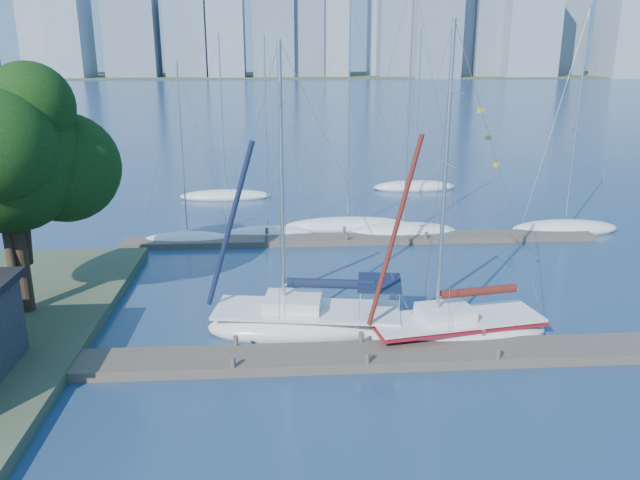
{
  "coord_description": "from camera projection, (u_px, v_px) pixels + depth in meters",
  "views": [
    {
      "loc": [
        -3.19,
        -21.75,
        11.53
      ],
      "look_at": [
        -1.44,
        4.0,
        3.77
      ],
      "focal_mm": 35.0,
      "sensor_mm": 36.0,
      "label": 1
    }
  ],
  "objects": [
    {
      "name": "bg_boat_6",
      "position": [
        226.0,
        195.0,
        51.49
      ],
      "size": [
        7.75,
        4.69,
        13.35
      ],
      "rotation": [
        0.0,
        0.0,
        -0.37
      ],
      "color": "white",
      "rests_on": "ground"
    },
    {
      "name": "bg_boat_3",
      "position": [
        404.0,
        231.0,
        40.99
      ],
      "size": [
        7.43,
        4.04,
        16.5
      ],
      "rotation": [
        0.0,
        0.0,
        -0.24
      ],
      "color": "white",
      "rests_on": "ground"
    },
    {
      "name": "bg_boat_0",
      "position": [
        188.0,
        239.0,
        39.45
      ],
      "size": [
        6.0,
        3.37,
        11.37
      ],
      "rotation": [
        0.0,
        0.0,
        -0.26
      ],
      "color": "white",
      "rests_on": "ground"
    },
    {
      "name": "bg_boat_5",
      "position": [
        565.0,
        228.0,
        41.81
      ],
      "size": [
        7.57,
        4.5,
        14.61
      ],
      "rotation": [
        0.0,
        0.0,
        0.32
      ],
      "color": "white",
      "rests_on": "ground"
    },
    {
      "name": "tree",
      "position": [
        6.0,
        154.0,
        25.86
      ],
      "size": [
        8.66,
        7.89,
        11.26
      ],
      "color": "#322216",
      "rests_on": "ground"
    },
    {
      "name": "skyline",
      "position": [
        324.0,
        0.0,
        293.01
      ],
      "size": [
        502.44,
        51.31,
        121.7
      ],
      "color": "gray",
      "rests_on": "ground"
    },
    {
      "name": "bg_boat_1",
      "position": [
        269.0,
        233.0,
        40.8
      ],
      "size": [
        6.14,
        3.17,
        12.94
      ],
      "rotation": [
        0.0,
        0.0,
        -0.22
      ],
      "color": "white",
      "rests_on": "ground"
    },
    {
      "name": "sailboat_navy",
      "position": [
        307.0,
        310.0,
        26.72
      ],
      "size": [
        8.86,
        4.05,
        12.63
      ],
      "rotation": [
        0.0,
        0.0,
        -0.15
      ],
      "color": "white",
      "rests_on": "ground"
    },
    {
      "name": "bg_boat_2",
      "position": [
        347.0,
        225.0,
        42.57
      ],
      "size": [
        8.72,
        2.86,
        15.2
      ],
      "rotation": [
        0.0,
        0.0,
        0.07
      ],
      "color": "white",
      "rests_on": "ground"
    },
    {
      "name": "sailboat_maroon",
      "position": [
        457.0,
        313.0,
        26.07
      ],
      "size": [
        8.02,
        3.78,
        13.28
      ],
      "rotation": [
        0.0,
        0.0,
        0.17
      ],
      "color": "white",
      "rests_on": "ground"
    },
    {
      "name": "ground",
      "position": [
        364.0,
        361.0,
        24.31
      ],
      "size": [
        700.0,
        700.0,
        0.0
      ],
      "primitive_type": "plane",
      "color": "navy",
      "rests_on": "ground"
    },
    {
      "name": "far_dock",
      "position": [
        361.0,
        239.0,
        39.67
      ],
      "size": [
        30.0,
        1.8,
        0.36
      ],
      "primitive_type": "cube",
      "color": "#4E4239",
      "rests_on": "ground"
    },
    {
      "name": "bg_boat_7",
      "position": [
        414.0,
        186.0,
        54.91
      ],
      "size": [
        7.54,
        3.47,
        13.73
      ],
      "rotation": [
        0.0,
        0.0,
        0.17
      ],
      "color": "white",
      "rests_on": "ground"
    },
    {
      "name": "far_shore",
      "position": [
        282.0,
        76.0,
        330.07
      ],
      "size": [
        800.0,
        100.0,
        1.5
      ],
      "primitive_type": "cube",
      "color": "#38472D",
      "rests_on": "ground"
    },
    {
      "name": "near_dock",
      "position": [
        364.0,
        356.0,
        24.25
      ],
      "size": [
        26.0,
        2.0,
        0.4
      ],
      "primitive_type": "cube",
      "color": "#4E4239",
      "rests_on": "ground"
    }
  ]
}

